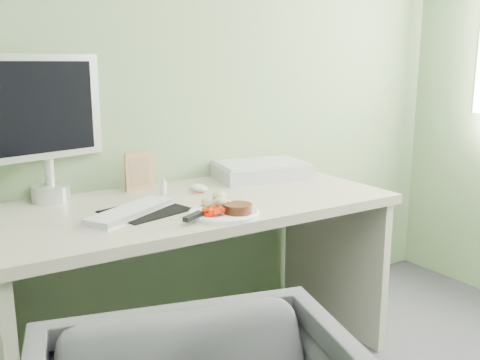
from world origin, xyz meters
TOP-DOWN VIEW (x-y plane):
  - wall_back at (0.00, 2.00)m, footprint 3.50×0.00m
  - desk at (0.00, 1.62)m, footprint 1.60×0.75m
  - plate at (0.00, 1.38)m, footprint 0.26×0.26m
  - steak at (0.04, 1.34)m, footprint 0.11×0.11m
  - potato_pile at (0.02, 1.44)m, footprint 0.12×0.10m
  - carrot_heap at (-0.05, 1.36)m, footprint 0.08×0.07m
  - steak_knife at (-0.10, 1.36)m, footprint 0.23×0.14m
  - mousepad at (-0.22, 1.58)m, footprint 0.33×0.31m
  - keyboard at (-0.28, 1.57)m, footprint 0.39×0.30m
  - computer_mouse at (0.09, 1.74)m, footprint 0.07×0.11m
  - photo_frame at (-0.11, 1.91)m, footprint 0.13×0.04m
  - eyedrop_bottle at (-0.05, 1.78)m, footprint 0.02×0.02m
  - scanner at (0.48, 1.84)m, footprint 0.47×0.36m
  - monitor at (-0.48, 1.94)m, footprint 0.48×0.18m

SIDE VIEW (x-z plane):
  - desk at x=0.00m, z-range 0.18..0.91m
  - mousepad at x=-0.22m, z-range 0.73..0.73m
  - plate at x=0.00m, z-range 0.73..0.74m
  - keyboard at x=-0.28m, z-range 0.74..0.75m
  - computer_mouse at x=0.09m, z-range 0.73..0.76m
  - steak_knife at x=-0.10m, z-range 0.75..0.76m
  - steak at x=0.04m, z-range 0.74..0.78m
  - eyedrop_bottle at x=-0.05m, z-range 0.73..0.80m
  - scanner at x=0.48m, z-range 0.73..0.80m
  - carrot_heap at x=-0.05m, z-range 0.74..0.79m
  - potato_pile at x=0.02m, z-range 0.74..0.80m
  - photo_frame at x=-0.11m, z-range 0.73..0.90m
  - monitor at x=-0.48m, z-range 0.77..1.34m
  - wall_back at x=0.00m, z-range -0.40..3.10m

